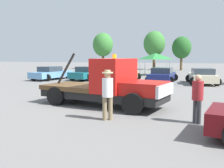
# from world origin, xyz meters

# --- Properties ---
(ground_plane) EXTENTS (160.00, 160.00, 0.00)m
(ground_plane) POSITION_xyz_m (0.00, 0.00, 0.00)
(ground_plane) COLOR slate
(tow_truck) EXTENTS (6.48, 3.27, 2.51)m
(tow_truck) POSITION_xyz_m (0.38, -0.08, 0.95)
(tow_truck) COLOR black
(tow_truck) RESTS_ON ground
(person_near_truck) EXTENTS (0.38, 0.38, 1.72)m
(person_near_truck) POSITION_xyz_m (4.28, -1.97, 0.99)
(person_near_truck) COLOR #38383D
(person_near_truck) RESTS_ON ground
(person_at_hood) EXTENTS (0.41, 0.41, 1.85)m
(person_at_hood) POSITION_xyz_m (1.17, -2.52, 1.09)
(person_at_hood) COLOR #847051
(person_at_hood) RESTS_ON ground
(parked_car_skyblue) EXTENTS (2.81, 5.07, 1.34)m
(parked_car_skyblue) POSITION_xyz_m (-9.66, 10.99, 0.65)
(parked_car_skyblue) COLOR #669ED1
(parked_car_skyblue) RESTS_ON ground
(parked_car_teal) EXTENTS (2.91, 4.89, 1.34)m
(parked_car_teal) POSITION_xyz_m (-5.99, 11.98, 0.65)
(parked_car_teal) COLOR #196670
(parked_car_teal) RESTS_ON ground
(parked_car_tan) EXTENTS (2.52, 4.77, 1.34)m
(parked_car_tan) POSITION_xyz_m (-2.08, 11.75, 0.65)
(parked_car_tan) COLOR tan
(parked_car_tan) RESTS_ON ground
(parked_car_navy) EXTENTS (2.58, 4.91, 1.34)m
(parked_car_navy) POSITION_xyz_m (1.38, 11.81, 0.65)
(parked_car_navy) COLOR navy
(parked_car_navy) RESTS_ON ground
(parked_car_cream) EXTENTS (2.86, 4.59, 1.34)m
(parked_car_cream) POSITION_xyz_m (4.78, 11.55, 0.65)
(parked_car_cream) COLOR beige
(parked_car_cream) RESTS_ON ground
(canopy_tent_green) EXTENTS (3.26, 3.26, 2.75)m
(canopy_tent_green) POSITION_xyz_m (-0.53, 20.07, 2.36)
(canopy_tent_green) COLOR #9E9EA3
(canopy_tent_green) RESTS_ON ground
(tree_left) EXTENTS (3.81, 3.81, 6.81)m
(tree_left) POSITION_xyz_m (-2.84, 33.72, 4.57)
(tree_left) COLOR brown
(tree_left) RESTS_ON ground
(tree_center) EXTENTS (3.18, 3.18, 5.67)m
(tree_center) POSITION_xyz_m (1.90, 32.79, 3.81)
(tree_center) COLOR brown
(tree_center) RESTS_ON ground
(tree_right) EXTENTS (3.72, 3.72, 6.65)m
(tree_right) POSITION_xyz_m (-12.12, 32.53, 4.46)
(tree_right) COLOR brown
(tree_right) RESTS_ON ground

